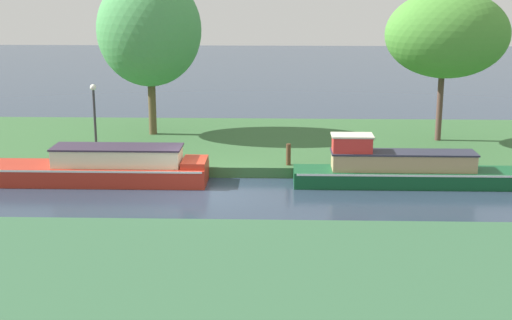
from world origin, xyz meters
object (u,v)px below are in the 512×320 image
Objects in this scene: red_narrowboat at (105,168)px; mooring_post_near at (288,154)px; willow_tree_centre at (447,35)px; lamp_post at (94,112)px; willow_tree_left at (149,30)px; forest_barge at (408,170)px.

mooring_post_near is (6.71, 1.27, 0.25)m from red_narrowboat.
red_narrowboat is 1.24× the size of willow_tree_centre.
lamp_post reaches higher than red_narrowboat.
willow_tree_centre is 7.91× the size of mooring_post_near.
willow_tree_left reaches higher than willow_tree_centre.
lamp_post is at bearing -107.11° from willow_tree_left.
willow_tree_left is 1.11× the size of willow_tree_centre.
willow_tree_centre reaches higher than red_narrowboat.
forest_barge is 10.85× the size of mooring_post_near.
red_narrowboat is 2.82m from lamp_post.
willow_tree_left reaches higher than mooring_post_near.
forest_barge is 13.21m from willow_tree_left.
willow_tree_left is 9.25m from mooring_post_near.
willow_tree_centre is at bearing 66.63° from forest_barge.
forest_barge reaches higher than mooring_post_near.
lamp_post reaches higher than forest_barge.
forest_barge is at bearing -16.47° from mooring_post_near.
forest_barge is at bearing -113.37° from willow_tree_centre.
mooring_post_near is (-4.31, 1.27, 0.24)m from forest_barge.
willow_tree_centre is at bearing 31.54° from mooring_post_near.
lamp_post is (-1.42, -4.62, -2.85)m from willow_tree_left.
red_narrowboat is at bearing -95.01° from willow_tree_left.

